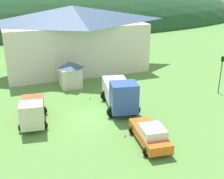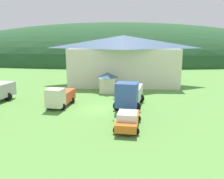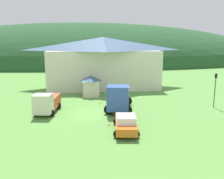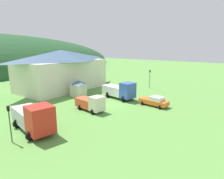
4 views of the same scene
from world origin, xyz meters
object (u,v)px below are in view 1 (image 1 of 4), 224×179
Objects in this scene: traffic_light_east at (221,71)px; light_truck_cream at (33,111)px; play_shed_cream at (70,74)px; service_pickup_orange at (150,134)px; traffic_cone_mid_row at (90,99)px; depot_building at (74,37)px; traffic_cone_near_pickup at (125,137)px; box_truck_blue at (120,93)px.

light_truck_cream is at bearing -179.49° from traffic_light_east.
play_shed_cream is 0.62× the size of service_pickup_orange.
light_truck_cream reaches higher than traffic_cone_mid_row.
light_truck_cream is (-7.67, -15.84, -3.31)m from depot_building.
traffic_cone_near_pickup is (6.66, -5.00, -1.24)m from light_truck_cream.
depot_building is at bearing -172.38° from service_pickup_orange.
traffic_cone_mid_row is (-14.04, 3.43, -2.60)m from traffic_light_east.
traffic_light_east is (12.68, -15.66, -1.95)m from depot_building.
traffic_cone_mid_row is at bearing -96.35° from depot_building.
traffic_light_east is at bearing -27.92° from play_shed_cream.
depot_building reaches higher than box_truck_blue.
traffic_cone_near_pickup is (-1.72, -5.37, -1.61)m from box_truck_blue.
depot_building is 42.73× the size of traffic_cone_near_pickup.
light_truck_cream is 0.74× the size of box_truck_blue.
play_shed_cream reaches higher than traffic_cone_mid_row.
service_pickup_orange is 1.18× the size of traffic_light_east.
traffic_light_east is at bearing 20.74° from traffic_cone_near_pickup.
traffic_light_east is at bearing 99.97° from box_truck_blue.
traffic_cone_mid_row is (-1.36, -12.22, -4.55)m from depot_building.
traffic_cone_near_pickup is at bearing 60.90° from light_truck_cream.
play_shed_cream is 9.74m from light_truck_cream.
service_pickup_orange is 10.62× the size of traffic_cone_near_pickup.
traffic_cone_near_pickup is at bearing -87.68° from traffic_cone_mid_row.
play_shed_cream is 8.41m from box_truck_blue.
play_shed_cream is 17.10m from traffic_light_east.
box_truck_blue is (3.11, -7.81, -0.01)m from play_shed_cream.
light_truck_cream is at bearing 143.09° from traffic_cone_near_pickup.
traffic_cone_near_pickup is 0.95× the size of traffic_cone_mid_row.
box_truck_blue is (0.71, -15.47, -2.94)m from depot_building.
traffic_cone_mid_row is at bearing 127.63° from light_truck_cream.
depot_building reaches higher than traffic_light_east.
depot_building is at bearing 72.60° from play_shed_cream.
service_pickup_orange is 14.20m from traffic_light_east.
traffic_cone_near_pickup is (-1.01, -20.84, -4.55)m from depot_building.
traffic_light_east reaches higher than service_pickup_orange.
depot_building is at bearing 129.01° from traffic_light_east.
traffic_cone_mid_row is at bearing -163.79° from service_pickup_orange.
service_pickup_orange reaches higher than traffic_cone_near_pickup.
service_pickup_orange is (-0.35, -7.03, -0.78)m from box_truck_blue.
traffic_light_east reaches higher than traffic_cone_mid_row.
box_truck_blue is at bearing -176.13° from service_pickup_orange.
depot_building reaches higher than service_pickup_orange.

